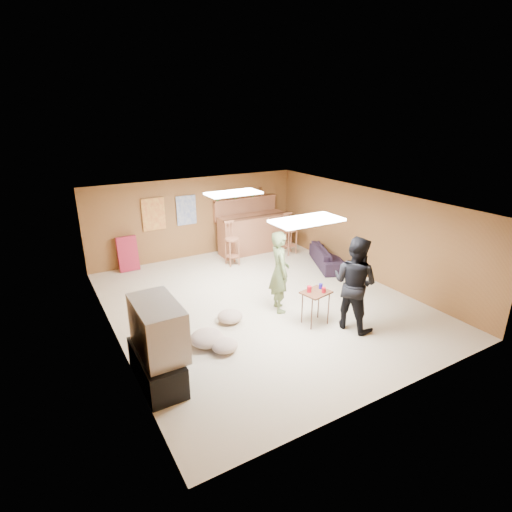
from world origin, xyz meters
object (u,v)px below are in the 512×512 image
person_olive (280,272)px  sofa (329,256)px  person_black (355,283)px  tray_table (315,308)px  bar_counter (253,234)px  tv_body (158,328)px

person_olive → sofa: bearing=-43.5°
person_black → person_olive: bearing=15.4°
person_olive → sofa: 2.99m
person_black → tray_table: bearing=33.2°
bar_counter → person_black: person_black is taller
tv_body → person_black: 3.63m
bar_counter → person_olive: person_olive is taller
tv_body → sofa: size_ratio=0.65×
person_olive → person_black: size_ratio=0.94×
bar_counter → tv_body: bearing=-133.0°
tv_body → sofa: bearing=24.9°
tv_body → tray_table: tv_body is taller
bar_counter → person_olive: 3.69m
sofa → tray_table: size_ratio=2.52×
tv_body → bar_counter: (4.15, 4.45, -0.35)m
bar_counter → sofa: 2.32m
tv_body → tray_table: size_ratio=1.63×
person_olive → person_black: bearing=-130.7°
tray_table → tv_body: bearing=-176.4°
person_olive → tray_table: size_ratio=2.50×
person_olive → tv_body: bearing=126.8°
tv_body → bar_counter: size_ratio=0.55×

